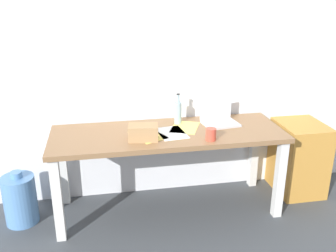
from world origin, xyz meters
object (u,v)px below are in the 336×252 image
(beer_bottle, at_px, (178,112))
(coffee_mug, at_px, (211,134))
(desk, at_px, (168,143))
(computer_mouse, at_px, (151,126))
(laptop_right, at_px, (219,119))
(filing_cabinet, at_px, (298,158))
(cardboard_box, at_px, (143,133))
(water_cooler_jug, at_px, (20,199))

(beer_bottle, distance_m, coffee_mug, 0.45)
(desk, height_order, computer_mouse, computer_mouse)
(laptop_right, xyz_separation_m, computer_mouse, (-0.59, 0.00, -0.02))
(computer_mouse, xyz_separation_m, filing_cabinet, (1.39, -0.01, -0.41))
(cardboard_box, distance_m, water_cooler_jug, 1.17)
(beer_bottle, xyz_separation_m, coffee_mug, (0.17, -0.42, -0.06))
(desk, relative_size, cardboard_box, 8.38)
(desk, xyz_separation_m, cardboard_box, (-0.22, -0.13, 0.16))
(computer_mouse, distance_m, filing_cabinet, 1.45)
(water_cooler_jug, bearing_deg, filing_cabinet, 1.81)
(beer_bottle, xyz_separation_m, computer_mouse, (-0.25, -0.07, -0.09))
(laptop_right, distance_m, cardboard_box, 0.73)
(desk, relative_size, laptop_right, 5.96)
(beer_bottle, relative_size, computer_mouse, 2.66)
(beer_bottle, xyz_separation_m, water_cooler_jug, (-1.34, -0.15, -0.62))
(desk, xyz_separation_m, coffee_mug, (0.29, -0.23, 0.14))
(computer_mouse, bearing_deg, beer_bottle, 33.41)
(computer_mouse, relative_size, cardboard_box, 0.44)
(computer_mouse, relative_size, coffee_mug, 1.05)
(beer_bottle, xyz_separation_m, filing_cabinet, (1.14, -0.08, -0.49))
(beer_bottle, distance_m, filing_cabinet, 1.25)
(beer_bottle, bearing_deg, desk, -123.44)
(desk, relative_size, filing_cabinet, 2.83)
(laptop_right, bearing_deg, cardboard_box, -160.22)
(computer_mouse, height_order, cardboard_box, cardboard_box)
(water_cooler_jug, bearing_deg, computer_mouse, 4.49)
(beer_bottle, relative_size, coffee_mug, 2.80)
(desk, relative_size, beer_bottle, 7.13)
(coffee_mug, bearing_deg, laptop_right, 63.12)
(cardboard_box, relative_size, water_cooler_jug, 0.49)
(computer_mouse, bearing_deg, laptop_right, 18.05)
(coffee_mug, height_order, filing_cabinet, coffee_mug)
(laptop_right, xyz_separation_m, water_cooler_jug, (-1.69, -0.09, -0.56))
(desk, height_order, water_cooler_jug, desk)
(computer_mouse, bearing_deg, water_cooler_jug, -157.44)
(water_cooler_jug, bearing_deg, coffee_mug, -9.79)
(computer_mouse, distance_m, cardboard_box, 0.27)
(laptop_right, relative_size, coffee_mug, 3.35)
(computer_mouse, xyz_separation_m, water_cooler_jug, (-1.10, -0.09, -0.53))
(laptop_right, distance_m, water_cooler_jug, 1.79)
(laptop_right, height_order, filing_cabinet, laptop_right)
(beer_bottle, height_order, water_cooler_jug, beer_bottle)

